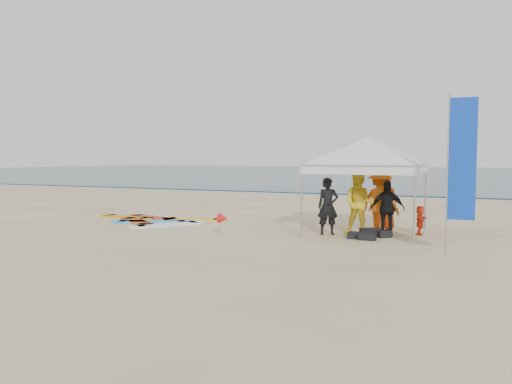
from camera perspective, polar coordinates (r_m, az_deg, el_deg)
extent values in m
plane|color=beige|center=(12.95, -9.00, -5.91)|extent=(120.00, 120.00, 0.00)
cube|color=#0C2633|center=(71.08, 18.22, 2.04)|extent=(160.00, 84.00, 0.08)
cube|color=silver|center=(29.81, 10.31, -0.32)|extent=(160.00, 1.20, 0.01)
imported|color=black|center=(14.40, 8.23, -1.63)|extent=(0.71, 0.62, 1.63)
imported|color=yellow|center=(14.41, 11.73, -1.32)|extent=(0.95, 0.79, 1.80)
imported|color=orange|center=(14.78, 13.97, -1.10)|extent=(1.38, 1.13, 1.87)
imported|color=black|center=(14.33, 14.80, -1.87)|extent=(0.97, 0.52, 1.57)
imported|color=#F05215|center=(15.59, 14.40, -1.00)|extent=(1.03, 0.88, 1.78)
imported|color=red|center=(14.99, 18.26, -3.09)|extent=(0.31, 0.79, 0.84)
cylinder|color=#A5A5A8|center=(16.67, 8.49, -0.24)|extent=(0.05, 0.05, 1.99)
cylinder|color=#A5A5A8|center=(16.15, 18.79, -0.55)|extent=(0.05, 0.05, 1.99)
cylinder|color=#A5A5A8|center=(13.82, 5.21, -1.08)|extent=(0.05, 0.05, 1.99)
cylinder|color=#A5A5A8|center=(13.18, 17.64, -1.50)|extent=(0.05, 0.05, 1.99)
cube|color=silver|center=(13.37, 11.33, 2.45)|extent=(3.09, 0.02, 0.24)
cube|color=silver|center=(16.30, 13.61, 2.68)|extent=(3.09, 0.02, 0.24)
cube|color=silver|center=(15.19, 7.03, 2.68)|extent=(0.02, 3.09, 0.24)
cube|color=silver|center=(14.61, 18.35, 2.45)|extent=(0.02, 3.09, 0.24)
pyramid|color=silver|center=(14.84, 12.64, 6.13)|extent=(4.23, 4.23, 0.80)
cylinder|color=#A5A5A8|center=(11.90, 21.04, 1.79)|extent=(0.04, 0.04, 3.63)
cube|color=#0C3BC6|center=(11.88, 22.55, 3.49)|extent=(0.57, 0.03, 2.69)
cylinder|color=#A5A5A8|center=(14.14, -4.17, -3.80)|extent=(0.02, 0.02, 0.60)
cone|color=red|center=(14.06, -3.75, -3.03)|extent=(0.28, 0.28, 0.28)
cube|color=black|center=(14.39, 12.93, -4.52)|extent=(0.66, 0.55, 0.22)
cube|color=black|center=(13.74, 12.60, -5.01)|extent=(0.47, 0.32, 0.18)
cube|color=black|center=(13.96, 11.48, -4.88)|extent=(0.54, 0.46, 0.16)
cube|color=black|center=(14.26, 14.38, -4.66)|extent=(0.44, 0.43, 0.20)
cube|color=white|center=(16.43, -10.04, -3.69)|extent=(1.63, 1.94, 0.07)
cube|color=gold|center=(17.68, -7.07, -3.12)|extent=(1.95, 0.95, 0.07)
cube|color=#DE5112|center=(17.41, -13.50, -3.31)|extent=(1.83, 1.46, 0.07)
cube|color=orange|center=(18.74, -14.52, -2.82)|extent=(2.05, 0.85, 0.07)
cube|color=red|center=(18.34, -11.73, -2.92)|extent=(2.10, 1.15, 0.07)
cube|color=#2BA3E9|center=(17.25, -11.81, -3.35)|extent=(2.25, 1.39, 0.07)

